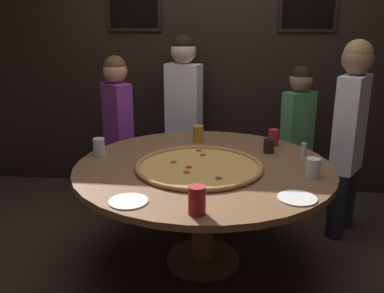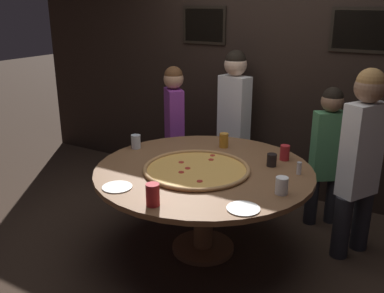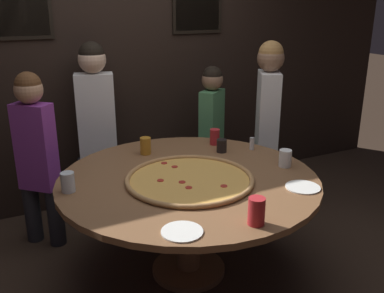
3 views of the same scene
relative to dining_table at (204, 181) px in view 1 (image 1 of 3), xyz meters
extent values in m
plane|color=#38281E|center=(0.00, 0.00, -0.62)|extent=(24.00, 24.00, 0.00)
cube|color=black|center=(0.00, 1.47, 0.68)|extent=(6.40, 0.06, 2.60)
cube|color=black|center=(-0.80, 1.42, 1.13)|extent=(0.52, 0.02, 0.40)
cube|color=#B2A893|center=(-0.80, 1.42, 1.13)|extent=(0.46, 0.01, 0.34)
cube|color=black|center=(0.80, 1.42, 1.13)|extent=(0.52, 0.02, 0.40)
cube|color=slate|center=(0.80, 1.42, 1.13)|extent=(0.46, 0.01, 0.34)
cylinder|color=brown|center=(0.00, 0.00, 0.10)|extent=(1.73, 1.73, 0.04)
cylinder|color=brown|center=(0.00, 0.00, -0.27)|extent=(0.16, 0.16, 0.70)
cylinder|color=brown|center=(0.00, 0.00, -0.60)|extent=(0.52, 0.52, 0.04)
cylinder|color=#E5A84C|center=(-0.03, -0.07, 0.12)|extent=(0.80, 0.80, 0.01)
torus|color=#B27F4C|center=(-0.03, -0.07, 0.13)|extent=(0.84, 0.84, 0.03)
cylinder|color=#A8281E|center=(-0.09, -0.19, 0.13)|extent=(0.04, 0.04, 0.00)
cylinder|color=#A8281E|center=(-0.21, -0.01, 0.13)|extent=(0.04, 0.04, 0.00)
cylinder|color=#A8281E|center=(-0.09, -0.10, 0.13)|extent=(0.04, 0.04, 0.00)
cylinder|color=#A8281E|center=(0.12, -0.27, 0.13)|extent=(0.04, 0.04, 0.00)
cylinder|color=#A8281E|center=(-0.06, 0.27, 0.13)|extent=(0.04, 0.04, 0.00)
cylinder|color=#A8281E|center=(-0.02, 0.17, 0.13)|extent=(0.04, 0.04, 0.00)
cylinder|color=#B22328|center=(0.03, -0.74, 0.19)|extent=(0.09, 0.09, 0.15)
cylinder|color=silver|center=(-0.76, 0.11, 0.18)|extent=(0.08, 0.08, 0.12)
cylinder|color=#BC7A23|center=(-0.10, 0.54, 0.18)|extent=(0.08, 0.08, 0.13)
cylinder|color=white|center=(0.69, -0.14, 0.18)|extent=(0.09, 0.09, 0.12)
cylinder|color=#B22328|center=(0.49, 0.51, 0.18)|extent=(0.08, 0.08, 0.13)
cylinder|color=black|center=(0.44, 0.32, 0.17)|extent=(0.08, 0.08, 0.10)
cylinder|color=white|center=(-0.35, -0.64, 0.12)|extent=(0.22, 0.22, 0.01)
cylinder|color=white|center=(0.56, -0.49, 0.12)|extent=(0.22, 0.22, 0.01)
cylinder|color=silver|center=(0.69, 0.26, 0.16)|extent=(0.04, 0.04, 0.08)
cylinder|color=#B7B7BC|center=(0.69, 0.26, 0.21)|extent=(0.04, 0.04, 0.01)
cylinder|color=#232328|center=(-0.77, 0.81, -0.39)|extent=(0.18, 0.18, 0.48)
cylinder|color=#232328|center=(-0.92, 0.95, -0.39)|extent=(0.18, 0.18, 0.48)
cube|color=purple|center=(-0.85, 0.88, 0.18)|extent=(0.31, 0.31, 0.67)
sphere|color=tan|center=(-0.85, 0.88, 0.62)|extent=(0.21, 0.21, 0.21)
sphere|color=brown|center=(-0.85, 0.88, 0.66)|extent=(0.19, 0.19, 0.19)
cylinder|color=#232328|center=(-0.18, 1.15, -0.36)|extent=(0.17, 0.17, 0.53)
cylinder|color=#232328|center=(-0.42, 1.21, -0.36)|extent=(0.17, 0.17, 0.53)
cube|color=white|center=(-0.30, 1.18, 0.28)|extent=(0.35, 0.24, 0.74)
sphere|color=beige|center=(-0.30, 1.18, 0.77)|extent=(0.23, 0.23, 0.23)
sphere|color=black|center=(-0.30, 1.18, 0.81)|extent=(0.21, 0.21, 0.21)
cylinder|color=#232328|center=(0.81, 1.04, -0.40)|extent=(0.17, 0.17, 0.45)
cylinder|color=#232328|center=(0.64, 0.92, -0.40)|extent=(0.17, 0.17, 0.45)
cube|color=#4C8C59|center=(0.73, 0.98, 0.14)|extent=(0.30, 0.28, 0.63)
sphere|color=#8C664C|center=(0.73, 0.98, 0.55)|extent=(0.19, 0.19, 0.19)
sphere|color=black|center=(0.73, 0.98, 0.59)|extent=(0.18, 0.18, 0.18)
cylinder|color=#232328|center=(1.13, 0.70, -0.36)|extent=(0.19, 0.19, 0.53)
cylinder|color=#232328|center=(1.01, 0.49, -0.36)|extent=(0.19, 0.19, 0.53)
cube|color=white|center=(1.07, 0.59, 0.28)|extent=(0.30, 0.36, 0.74)
sphere|color=#8C664C|center=(1.07, 0.59, 0.77)|extent=(0.23, 0.23, 0.23)
sphere|color=#9E703D|center=(1.07, 0.59, 0.81)|extent=(0.21, 0.21, 0.21)
camera|label=1|loc=(0.24, -2.69, 1.08)|focal=40.00mm
camera|label=2|loc=(1.53, -2.76, 1.37)|focal=40.00mm
camera|label=3|loc=(-1.16, -2.36, 1.23)|focal=40.00mm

